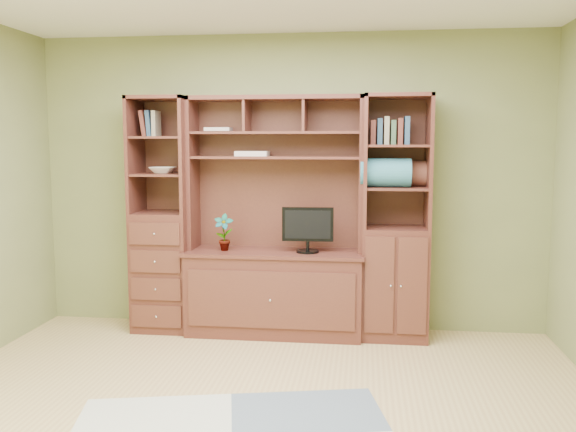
# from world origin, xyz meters

# --- Properties ---
(room) EXTENTS (4.60, 4.10, 2.64)m
(room) POSITION_xyz_m (0.00, 0.00, 1.30)
(room) COLOR tan
(room) RESTS_ON ground
(center_hutch) EXTENTS (1.54, 0.53, 2.05)m
(center_hutch) POSITION_xyz_m (-0.10, 1.73, 1.02)
(center_hutch) COLOR #4B221A
(center_hutch) RESTS_ON ground
(left_tower) EXTENTS (0.50, 0.45, 2.05)m
(left_tower) POSITION_xyz_m (-1.10, 1.77, 1.02)
(left_tower) COLOR #4B221A
(left_tower) RESTS_ON ground
(right_tower) EXTENTS (0.55, 0.45, 2.05)m
(right_tower) POSITION_xyz_m (0.93, 1.77, 1.02)
(right_tower) COLOR #4B221A
(right_tower) RESTS_ON ground
(monitor) EXTENTS (0.44, 0.21, 0.53)m
(monitor) POSITION_xyz_m (0.19, 1.70, 1.00)
(monitor) COLOR black
(monitor) RESTS_ON center_hutch
(orchid) EXTENTS (0.17, 0.11, 0.32)m
(orchid) POSITION_xyz_m (-0.53, 1.70, 0.89)
(orchid) COLOR #AF683B
(orchid) RESTS_ON center_hutch
(magazines) EXTENTS (0.28, 0.20, 0.04)m
(magazines) POSITION_xyz_m (-0.30, 1.82, 1.56)
(magazines) COLOR beige
(magazines) RESTS_ON center_hutch
(bowl) EXTENTS (0.23, 0.23, 0.06)m
(bowl) POSITION_xyz_m (-1.09, 1.77, 1.42)
(bowl) COLOR silver
(bowl) RESTS_ON left_tower
(blanket_teal) EXTENTS (0.41, 0.24, 0.24)m
(blanket_teal) POSITION_xyz_m (0.84, 1.73, 1.41)
(blanket_teal) COLOR #2F6C7D
(blanket_teal) RESTS_ON right_tower
(blanket_red) EXTENTS (0.39, 0.21, 0.21)m
(blanket_red) POSITION_xyz_m (0.98, 1.85, 1.40)
(blanket_red) COLOR brown
(blanket_red) RESTS_ON right_tower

